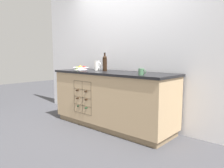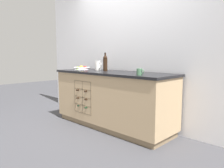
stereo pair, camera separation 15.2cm
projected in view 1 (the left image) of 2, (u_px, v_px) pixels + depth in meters
name	position (u px, v px, depth m)	size (l,w,h in m)	color
ground_plane	(112.00, 126.00, 3.68)	(14.00, 14.00, 0.00)	#424247
back_wall	(128.00, 50.00, 3.82)	(4.53, 0.06, 2.55)	white
kitchen_island	(112.00, 99.00, 3.62)	(2.17, 0.75, 0.92)	#8B7354
fruit_bowl	(81.00, 68.00, 3.84)	(0.29, 0.29, 0.09)	silver
white_pitcher	(97.00, 65.00, 3.91)	(0.15, 0.10, 0.17)	white
ceramic_mug	(141.00, 72.00, 2.94)	(0.11, 0.08, 0.09)	#4C7A56
standing_wine_bottle	(105.00, 63.00, 3.72)	(0.08, 0.08, 0.31)	black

